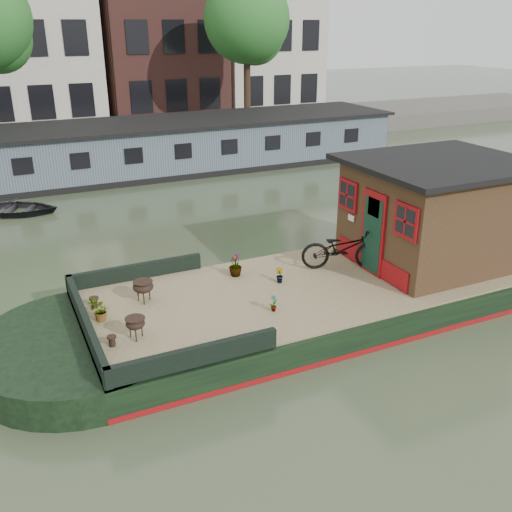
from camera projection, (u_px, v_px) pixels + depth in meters
name	position (u px, v px, depth m)	size (l,w,h in m)	color
ground	(353.00, 301.00, 13.11)	(120.00, 120.00, 0.00)	#2F3C26
houseboat_hull	(303.00, 302.00, 12.48)	(14.01, 4.02, 0.60)	black
houseboat_deck	(354.00, 276.00, 12.87)	(11.80, 3.80, 0.05)	#99885E
bow_bulwark	(132.00, 314.00, 10.79)	(3.00, 4.00, 0.35)	black
cabin	(436.00, 211.00, 13.26)	(4.00, 3.50, 2.42)	black
bicycle	(342.00, 248.00, 13.06)	(0.65, 1.87, 0.98)	black
potted_plant_a	(274.00, 303.00, 11.19)	(0.19, 0.13, 0.36)	#9B5A2C
potted_plant_b	(279.00, 275.00, 12.46)	(0.19, 0.15, 0.34)	brown
potted_plant_c	(100.00, 311.00, 10.82)	(0.38, 0.33, 0.42)	brown
potted_plant_d	(235.00, 265.00, 12.75)	(0.29, 0.29, 0.52)	#9F5F2B
brazier_front	(136.00, 328.00, 10.22)	(0.38, 0.38, 0.42)	black
brazier_rear	(143.00, 291.00, 11.57)	(0.42, 0.42, 0.46)	black
bollard_port	(94.00, 302.00, 11.38)	(0.19, 0.19, 0.22)	black
bollard_stbd	(112.00, 341.00, 10.02)	(0.17, 0.17, 0.20)	black
dinghy	(14.00, 205.00, 19.00)	(2.06, 2.88, 0.60)	black
far_houseboat	(168.00, 148.00, 24.45)	(20.40, 4.40, 2.11)	#51606D
quay	(132.00, 135.00, 30.08)	(60.00, 6.00, 0.90)	#47443F
tree_right	(249.00, 24.00, 29.25)	(4.40, 4.40, 7.40)	#332316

